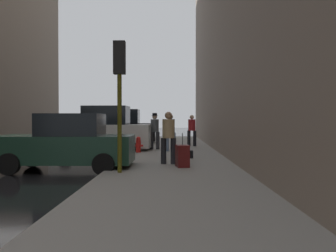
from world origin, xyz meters
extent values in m
cube|color=gray|center=(6.00, 0.00, 0.07)|extent=(4.00, 40.00, 0.15)
cube|color=#193828|center=(2.60, -1.04, 0.69)|extent=(4.20, 1.84, 0.84)
cube|color=black|center=(2.80, -1.04, 1.44)|extent=(1.89, 1.57, 0.70)
cylinder|color=black|center=(1.23, -0.13, 0.32)|extent=(0.64, 0.22, 0.64)
cylinder|color=black|center=(1.24, -1.97, 0.32)|extent=(0.64, 0.22, 0.64)
cylinder|color=black|center=(3.96, -0.12, 0.32)|extent=(0.64, 0.22, 0.64)
cylinder|color=black|center=(3.97, -1.96, 0.32)|extent=(0.64, 0.22, 0.64)
cube|color=silver|center=(2.60, 5.17, 0.82)|extent=(4.65, 1.96, 1.10)
cube|color=black|center=(2.80, 5.16, 1.80)|extent=(2.11, 1.62, 0.90)
cylinder|color=black|center=(1.13, 6.13, 0.32)|extent=(0.65, 0.24, 0.64)
cylinder|color=black|center=(1.08, 4.29, 0.32)|extent=(0.65, 0.24, 0.64)
cylinder|color=black|center=(4.12, 6.05, 0.32)|extent=(0.65, 0.24, 0.64)
cylinder|color=black|center=(4.07, 4.21, 0.32)|extent=(0.65, 0.24, 0.64)
cube|color=black|center=(2.60, 10.96, 0.82)|extent=(4.60, 1.84, 1.10)
cube|color=black|center=(2.80, 10.96, 1.80)|extent=(2.07, 1.57, 0.90)
cylinder|color=black|center=(1.11, 11.88, 0.32)|extent=(0.64, 0.22, 0.64)
cylinder|color=black|center=(1.10, 10.04, 0.32)|extent=(0.64, 0.22, 0.64)
cylinder|color=black|center=(4.10, 11.88, 0.32)|extent=(0.64, 0.22, 0.64)
cylinder|color=black|center=(4.09, 10.04, 0.32)|extent=(0.64, 0.22, 0.64)
cylinder|color=red|center=(4.45, 3.83, 0.43)|extent=(0.22, 0.22, 0.55)
sphere|color=red|center=(4.45, 3.83, 0.76)|extent=(0.20, 0.20, 0.20)
cylinder|color=red|center=(4.29, 3.83, 0.45)|extent=(0.10, 0.09, 0.09)
cylinder|color=red|center=(4.61, 3.83, 0.45)|extent=(0.10, 0.09, 0.09)
cylinder|color=#514C0F|center=(4.50, -2.43, 1.95)|extent=(0.12, 0.12, 3.60)
cube|color=black|center=(4.50, -2.43, 3.30)|extent=(0.32, 0.24, 0.90)
sphere|color=red|center=(4.50, -2.30, 3.58)|extent=(0.14, 0.14, 0.14)
sphere|color=yellow|center=(4.50, -2.30, 3.30)|extent=(0.14, 0.14, 0.14)
sphere|color=green|center=(4.50, -2.30, 3.02)|extent=(0.14, 0.14, 0.14)
cylinder|color=black|center=(5.98, -0.44, 0.57)|extent=(0.19, 0.19, 0.85)
cylinder|color=black|center=(5.66, -0.41, 0.57)|extent=(0.19, 0.19, 0.85)
cylinder|color=tan|center=(5.82, -0.42, 1.31)|extent=(0.43, 0.43, 0.62)
sphere|color=#997051|center=(5.82, -0.42, 1.74)|extent=(0.24, 0.24, 0.24)
cylinder|color=black|center=(6.87, 7.87, 0.57)|extent=(0.18, 0.18, 0.85)
cylinder|color=black|center=(7.19, 7.88, 0.57)|extent=(0.18, 0.18, 0.85)
cylinder|color=#A51E23|center=(7.03, 7.87, 1.31)|extent=(0.41, 0.41, 0.62)
sphere|color=beige|center=(7.03, 7.87, 1.74)|extent=(0.24, 0.24, 0.24)
cylinder|color=#728CB2|center=(6.02, 4.64, 0.57)|extent=(0.21, 0.21, 0.85)
cylinder|color=#728CB2|center=(5.70, 4.58, 0.57)|extent=(0.21, 0.21, 0.85)
cylinder|color=black|center=(5.86, 4.61, 1.31)|extent=(0.47, 0.47, 0.62)
sphere|color=tan|center=(5.86, 4.61, 1.74)|extent=(0.24, 0.24, 0.24)
cylinder|color=#333338|center=(4.93, 5.83, 0.57)|extent=(0.22, 0.22, 0.85)
cylinder|color=#333338|center=(5.24, 5.74, 0.57)|extent=(0.22, 0.22, 0.85)
cylinder|color=#4C5156|center=(5.08, 5.78, 1.31)|extent=(0.49, 0.49, 0.62)
sphere|color=beige|center=(5.08, 5.78, 1.74)|extent=(0.24, 0.24, 0.24)
cylinder|color=black|center=(5.08, 5.78, 1.81)|extent=(0.34, 0.34, 0.02)
cylinder|color=black|center=(5.08, 5.78, 1.87)|extent=(0.23, 0.23, 0.11)
cube|color=#591414|center=(6.26, -1.18, 0.49)|extent=(0.44, 0.61, 0.68)
cylinder|color=#333333|center=(6.26, -1.18, 1.01)|extent=(0.02, 0.02, 0.36)
cube|color=black|center=(6.57, 1.53, 0.29)|extent=(0.32, 0.44, 0.28)
camera|label=1|loc=(5.94, -12.66, 1.61)|focal=40.00mm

